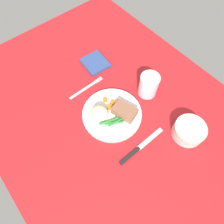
% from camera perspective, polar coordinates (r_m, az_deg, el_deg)
% --- Properties ---
extents(dining_table, '(1.20, 0.90, 0.02)m').
position_cam_1_polar(dining_table, '(0.82, -1.20, 1.08)').
color(dining_table, red).
rests_on(dining_table, ground).
extents(dinner_plate, '(0.23, 0.23, 0.02)m').
position_cam_1_polar(dinner_plate, '(0.78, 0.00, -0.62)').
color(dinner_plate, white).
rests_on(dinner_plate, dining_table).
extents(meat_portion, '(0.10, 0.08, 0.03)m').
position_cam_1_polar(meat_portion, '(0.76, 3.60, 0.21)').
color(meat_portion, '#936047').
rests_on(meat_portion, dinner_plate).
extents(mashed_potatoes, '(0.07, 0.06, 0.05)m').
position_cam_1_polar(mashed_potatoes, '(0.75, -3.44, -0.22)').
color(mashed_potatoes, beige).
rests_on(mashed_potatoes, dinner_plate).
extents(carrot_slices, '(0.06, 0.06, 0.01)m').
position_cam_1_polar(carrot_slices, '(0.79, 0.08, 2.51)').
color(carrot_slices, orange).
rests_on(carrot_slices, dinner_plate).
extents(green_beans, '(0.06, 0.10, 0.01)m').
position_cam_1_polar(green_beans, '(0.76, 0.18, -2.70)').
color(green_beans, '#2D8C38').
rests_on(green_beans, dinner_plate).
extents(fork, '(0.01, 0.17, 0.00)m').
position_cam_1_polar(fork, '(0.86, -7.31, 6.74)').
color(fork, silver).
rests_on(fork, dining_table).
extents(knife, '(0.02, 0.20, 0.01)m').
position_cam_1_polar(knife, '(0.74, 8.10, -9.69)').
color(knife, black).
rests_on(knife, dining_table).
extents(water_glass, '(0.08, 0.08, 0.10)m').
position_cam_1_polar(water_glass, '(0.82, 10.21, 7.19)').
color(water_glass, silver).
rests_on(water_glass, dining_table).
extents(salad_bowl, '(0.11, 0.11, 0.05)m').
position_cam_1_polar(salad_bowl, '(0.78, 21.01, -4.89)').
color(salad_bowl, silver).
rests_on(salad_bowl, dining_table).
extents(napkin, '(0.12, 0.11, 0.01)m').
position_cam_1_polar(napkin, '(0.94, -4.77, 13.70)').
color(napkin, '#334C8C').
rests_on(napkin, dining_table).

